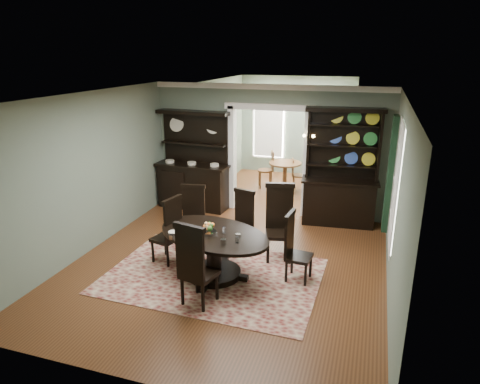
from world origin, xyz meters
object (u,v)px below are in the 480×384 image
at_px(sideboard, 194,175).
at_px(dining_table, 214,246).
at_px(parlor_table, 285,173).
at_px(welsh_dresser, 340,183).

bearing_deg(sideboard, dining_table, -57.74).
height_order(dining_table, parlor_table, parlor_table).
xyz_separation_m(dining_table, parlor_table, (0.16, 5.01, -0.03)).
height_order(dining_table, sideboard, sideboard).
relative_size(sideboard, parlor_table, 2.68).
relative_size(sideboard, welsh_dresser, 0.92).
relative_size(welsh_dresser, parlor_table, 2.91).
bearing_deg(welsh_dresser, parlor_table, 124.99).
relative_size(dining_table, welsh_dresser, 0.95).
relative_size(dining_table, parlor_table, 2.77).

